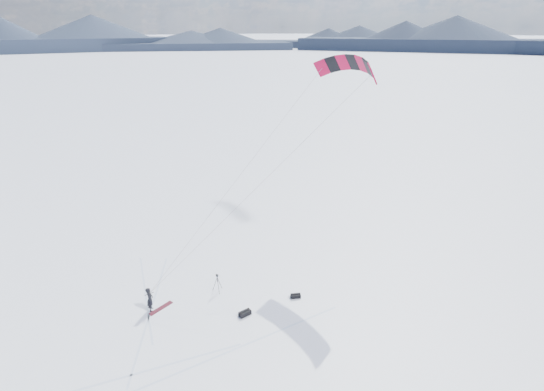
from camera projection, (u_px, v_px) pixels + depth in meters
ground at (212, 310)px, 23.86m from camera, size 1800.00×1800.00×0.00m
horizon_hills at (207, 251)px, 22.22m from camera, size 704.84×706.81×9.70m
snow_tracks at (180, 322)px, 22.91m from camera, size 13.93×9.84×0.01m
snowkiter at (151, 310)px, 23.89m from camera, size 0.55×0.68×1.60m
snowboard at (161, 308)px, 24.01m from camera, size 1.61×0.75×0.04m
tripod at (217, 280)px, 25.28m from camera, size 0.64×0.63×1.27m
gear_bag_a at (245, 313)px, 23.40m from camera, size 0.74×0.37×0.33m
gear_bag_b at (296, 296)px, 24.94m from camera, size 0.70×0.55×0.29m
power_kite at (348, 68)px, 27.40m from camera, size 16.95×5.46×12.90m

